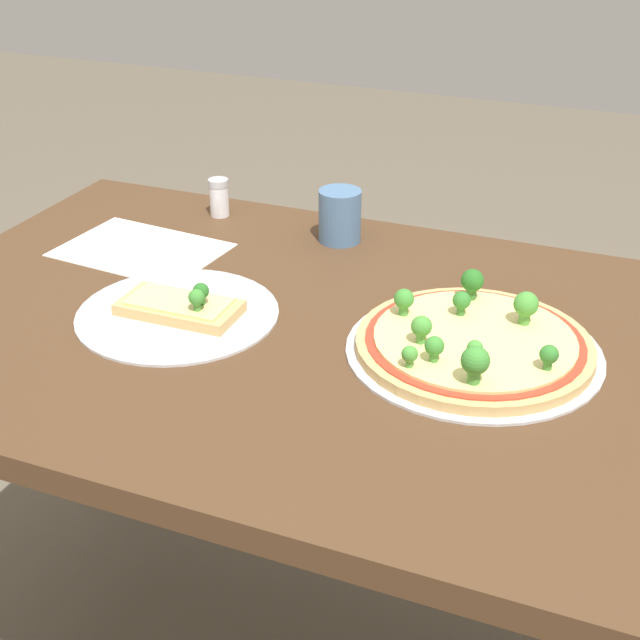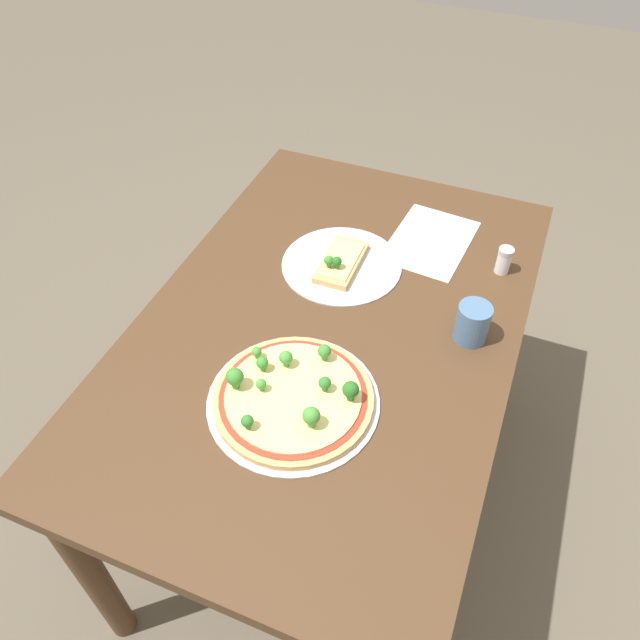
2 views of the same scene
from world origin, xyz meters
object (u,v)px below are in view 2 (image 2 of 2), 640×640
at_px(drinking_cup, 472,323).
at_px(condiment_shaker, 504,260).
at_px(pizza_tray_slice, 341,263).
at_px(dining_table, 329,352).
at_px(pizza_tray_whole, 293,397).

xyz_separation_m(drinking_cup, condiment_shaker, (-0.24, 0.02, -0.01)).
bearing_deg(drinking_cup, pizza_tray_slice, -108.87).
height_order(dining_table, condiment_shaker, condiment_shaker).
relative_size(dining_table, condiment_shaker, 18.25).
bearing_deg(drinking_cup, dining_table, -76.47).
height_order(pizza_tray_slice, drinking_cup, drinking_cup).
xyz_separation_m(pizza_tray_whole, pizza_tray_slice, (-0.41, -0.05, -0.01)).
xyz_separation_m(dining_table, pizza_tray_whole, (0.22, 0.01, 0.11)).
relative_size(pizza_tray_whole, drinking_cup, 3.82).
bearing_deg(pizza_tray_slice, pizza_tray_whole, 7.56).
relative_size(pizza_tray_slice, drinking_cup, 3.26).
bearing_deg(drinking_cup, pizza_tray_whole, -43.50).
distance_m(dining_table, drinking_cup, 0.33).
height_order(dining_table, pizza_tray_whole, pizza_tray_whole).
bearing_deg(condiment_shaker, pizza_tray_whole, -29.69).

